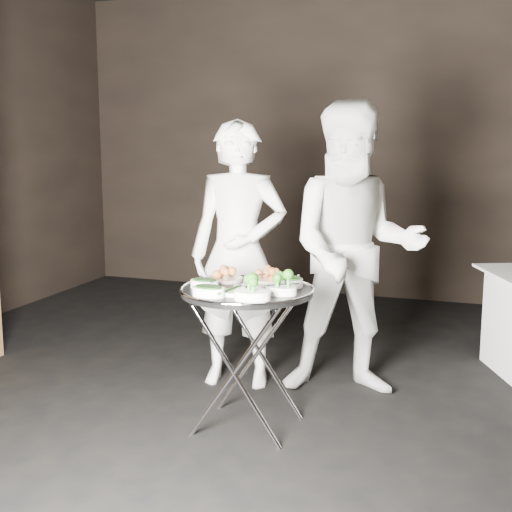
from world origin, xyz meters
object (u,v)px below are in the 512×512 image
(serving_tray, at_px, (247,290))
(waiter_right, at_px, (355,250))
(waiter_left, at_px, (238,254))
(tray_stand, at_px, (247,352))

(serving_tray, bearing_deg, waiter_right, 59.35)
(waiter_left, xyz_separation_m, waiter_right, (0.74, 0.07, 0.06))
(serving_tray, xyz_separation_m, waiter_right, (0.44, 0.74, 0.13))
(serving_tray, relative_size, waiter_right, 0.40)
(tray_stand, distance_m, waiter_left, 0.85)
(waiter_right, bearing_deg, serving_tray, -135.61)
(waiter_left, bearing_deg, serving_tray, -74.47)
(serving_tray, distance_m, waiter_left, 0.74)
(tray_stand, height_order, waiter_right, waiter_right)
(waiter_left, relative_size, waiter_right, 0.94)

